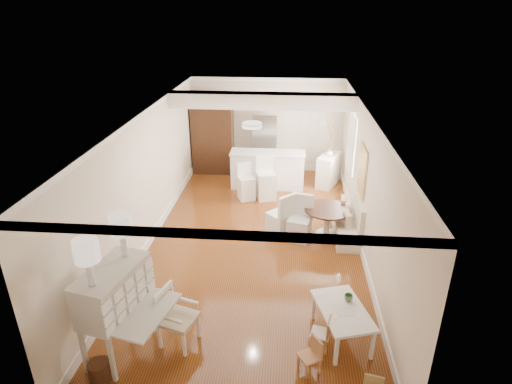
# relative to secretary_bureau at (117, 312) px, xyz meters

# --- Properties ---
(room) EXTENTS (9.00, 9.04, 2.82)m
(room) POSITION_rel_secretary_bureau_xyz_m (1.74, 3.61, 1.26)
(room) COLOR brown
(room) RESTS_ON ground
(secretary_bureau) EXTENTS (1.37, 1.39, 1.45)m
(secretary_bureau) POSITION_rel_secretary_bureau_xyz_m (0.00, 0.00, 0.00)
(secretary_bureau) COLOR beige
(secretary_bureau) RESTS_ON ground
(gustavian_armchair) EXTENTS (0.68, 0.68, 0.94)m
(gustavian_armchair) POSITION_rel_secretary_bureau_xyz_m (0.81, 0.24, -0.26)
(gustavian_armchair) COLOR white
(gustavian_armchair) RESTS_ON ground
(wicker_basket) EXTENTS (0.38, 0.38, 0.30)m
(wicker_basket) POSITION_rel_secretary_bureau_xyz_m (-0.11, -0.54, -0.58)
(wicker_basket) COLOR #4D2A18
(wicker_basket) RESTS_ON ground
(kids_table) EXTENTS (0.95, 1.25, 0.55)m
(kids_table) POSITION_rel_secretary_bureau_xyz_m (3.27, 0.54, -0.45)
(kids_table) COLOR white
(kids_table) RESTS_ON ground
(kids_chair_a) EXTENTS (0.37, 0.37, 0.55)m
(kids_chair_a) POSITION_rel_secretary_bureau_xyz_m (2.76, -0.16, -0.45)
(kids_chair_a) COLOR #B77E53
(kids_chair_a) RESTS_ON ground
(kids_chair_b) EXTENTS (0.33, 0.33, 0.57)m
(kids_chair_b) POSITION_rel_secretary_bureau_xyz_m (2.94, 0.30, -0.44)
(kids_chair_b) COLOR tan
(kids_chair_b) RESTS_ON ground
(banquette) EXTENTS (0.52, 1.60, 0.98)m
(banquette) POSITION_rel_secretary_bureau_xyz_m (3.69, 3.79, -0.23)
(banquette) COLOR silver
(banquette) RESTS_ON ground
(dining_table) EXTENTS (1.16, 1.16, 0.69)m
(dining_table) POSITION_rel_secretary_bureau_xyz_m (3.26, 3.68, -0.38)
(dining_table) COLOR #442316
(dining_table) RESTS_ON ground
(slip_chair_near) EXTENTS (0.58, 0.60, 0.99)m
(slip_chair_near) POSITION_rel_secretary_bureau_xyz_m (2.66, 3.55, -0.23)
(slip_chair_near) COLOR silver
(slip_chair_near) RESTS_ON ground
(slip_chair_far) EXTENTS (0.68, 0.68, 1.00)m
(slip_chair_far) POSITION_rel_secretary_bureau_xyz_m (2.23, 3.75, -0.23)
(slip_chair_far) COLOR white
(slip_chair_far) RESTS_ON ground
(breakfast_counter) EXTENTS (2.05, 0.65, 1.03)m
(breakfast_counter) POSITION_rel_secretary_bureau_xyz_m (1.80, 6.39, -0.21)
(breakfast_counter) COLOR white
(breakfast_counter) RESTS_ON ground
(bar_stool_left) EXTENTS (0.51, 0.51, 0.97)m
(bar_stool_left) POSITION_rel_secretary_bureau_xyz_m (1.29, 5.52, -0.24)
(bar_stool_left) COLOR white
(bar_stool_left) RESTS_ON ground
(bar_stool_right) EXTENTS (0.58, 0.58, 1.15)m
(bar_stool_right) POSITION_rel_secretary_bureau_xyz_m (1.80, 5.60, -0.15)
(bar_stool_right) COLOR white
(bar_stool_right) RESTS_ON ground
(pantry_cabinet) EXTENTS (1.20, 0.60, 2.30)m
(pantry_cabinet) POSITION_rel_secretary_bureau_xyz_m (0.10, 7.47, 0.43)
(pantry_cabinet) COLOR #381E11
(pantry_cabinet) RESTS_ON ground
(fridge) EXTENTS (0.75, 0.65, 1.80)m
(fridge) POSITION_rel_secretary_bureau_xyz_m (2.00, 7.44, 0.18)
(fridge) COLOR silver
(fridge) RESTS_ON ground
(sideboard) EXTENTS (0.76, 1.02, 0.89)m
(sideboard) POSITION_rel_secretary_bureau_xyz_m (3.51, 6.68, -0.28)
(sideboard) COLOR silver
(sideboard) RESTS_ON ground
(pencil_cup) EXTENTS (0.15, 0.15, 0.10)m
(pencil_cup) POSITION_rel_secretary_bureau_xyz_m (3.37, 0.75, -0.12)
(pencil_cup) COLOR #56884F
(pencil_cup) RESTS_ON kids_table
(branch_vase) EXTENTS (0.23, 0.23, 0.18)m
(branch_vase) POSITION_rel_secretary_bureau_xyz_m (3.50, 6.64, 0.26)
(branch_vase) COLOR white
(branch_vase) RESTS_ON sideboard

